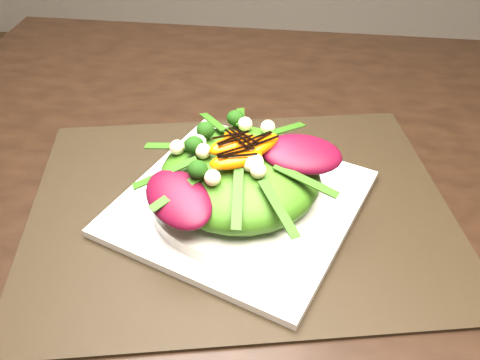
# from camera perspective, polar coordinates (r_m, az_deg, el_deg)

# --- Properties ---
(dining_table) EXTENTS (1.60, 0.90, 0.75)m
(dining_table) POSITION_cam_1_polar(r_m,az_deg,el_deg) (0.78, 18.49, 0.70)
(dining_table) COLOR black
(dining_table) RESTS_ON floor
(placemat) EXTENTS (0.61, 0.51, 0.00)m
(placemat) POSITION_cam_1_polar(r_m,az_deg,el_deg) (0.66, 0.00, -3.01)
(placemat) COLOR black
(placemat) RESTS_ON dining_table
(plate_base) EXTENTS (0.36, 0.36, 0.01)m
(plate_base) POSITION_cam_1_polar(r_m,az_deg,el_deg) (0.65, 0.00, -2.52)
(plate_base) COLOR silver
(plate_base) RESTS_ON placemat
(salad_bowl) EXTENTS (0.29, 0.29, 0.02)m
(salad_bowl) POSITION_cam_1_polar(r_m,az_deg,el_deg) (0.64, 0.00, -1.61)
(salad_bowl) COLOR silver
(salad_bowl) RESTS_ON plate_base
(lettuce_mound) EXTENTS (0.23, 0.23, 0.07)m
(lettuce_mound) POSITION_cam_1_polar(r_m,az_deg,el_deg) (0.62, 0.00, 0.47)
(lettuce_mound) COLOR #366412
(lettuce_mound) RESTS_ON salad_bowl
(radicchio_leaf) EXTENTS (0.11, 0.08, 0.02)m
(radicchio_leaf) POSITION_cam_1_polar(r_m,az_deg,el_deg) (0.61, 6.98, 2.91)
(radicchio_leaf) COLOR #410716
(radicchio_leaf) RESTS_ON lettuce_mound
(orange_segment) EXTENTS (0.06, 0.03, 0.02)m
(orange_segment) POSITION_cam_1_polar(r_m,az_deg,el_deg) (0.62, -1.44, 4.76)
(orange_segment) COLOR #DD5303
(orange_segment) RESTS_ON lettuce_mound
(broccoli_floret) EXTENTS (0.04, 0.04, 0.03)m
(broccoli_floret) POSITION_cam_1_polar(r_m,az_deg,el_deg) (0.62, -3.90, 5.57)
(broccoli_floret) COLOR black
(broccoli_floret) RESTS_ON lettuce_mound
(macadamia_nut) EXTENTS (0.02, 0.02, 0.02)m
(macadamia_nut) POSITION_cam_1_polar(r_m,az_deg,el_deg) (0.57, 1.98, 1.54)
(macadamia_nut) COLOR #C2AE89
(macadamia_nut) RESTS_ON lettuce_mound
(balsamic_drizzle) EXTENTS (0.05, 0.00, 0.00)m
(balsamic_drizzle) POSITION_cam_1_polar(r_m,az_deg,el_deg) (0.61, -1.45, 5.45)
(balsamic_drizzle) COLOR black
(balsamic_drizzle) RESTS_ON orange_segment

